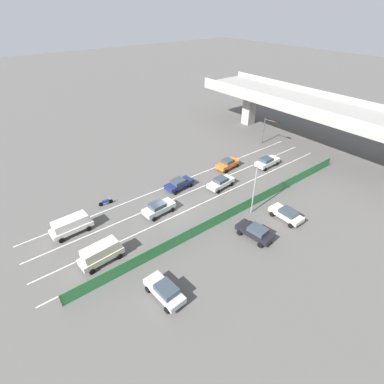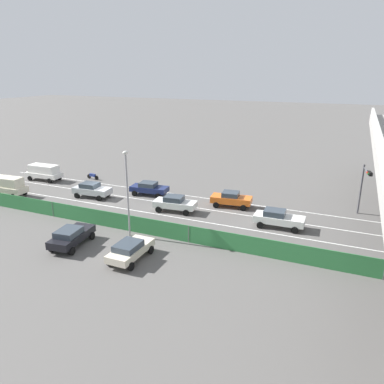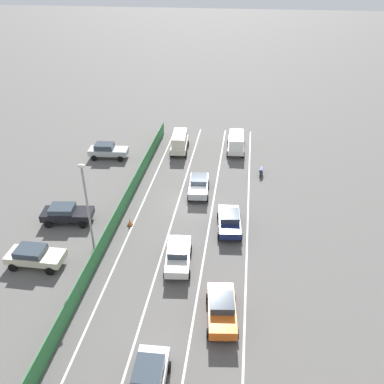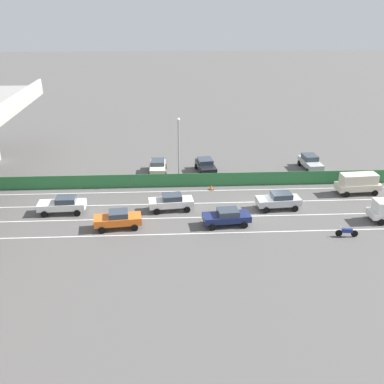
{
  "view_description": "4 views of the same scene",
  "coord_description": "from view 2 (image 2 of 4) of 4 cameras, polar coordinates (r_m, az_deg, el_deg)",
  "views": [
    {
      "loc": [
        26.56,
        -16.76,
        23.46
      ],
      "look_at": [
        0.19,
        3.69,
        1.37
      ],
      "focal_mm": 27.36,
      "sensor_mm": 36.0,
      "label": 1
    },
    {
      "loc": [
        32.18,
        25.0,
        13.65
      ],
      "look_at": [
        -2.86,
        9.65,
        1.25
      ],
      "focal_mm": 34.79,
      "sensor_mm": 36.0,
      "label": 2
    },
    {
      "loc": [
        -4.01,
        32.21,
        20.42
      ],
      "look_at": [
        0.13,
        1.81,
        2.09
      ],
      "focal_mm": 37.83,
      "sensor_mm": 36.0,
      "label": 3
    },
    {
      "loc": [
        -41.26,
        9.21,
        19.27
      ],
      "look_at": [
        0.42,
        7.01,
        1.77
      ],
      "focal_mm": 43.24,
      "sensor_mm": 36.0,
      "label": 4
    }
  ],
  "objects": [
    {
      "name": "ground_plane",
      "position": [
        42.97,
        -13.45,
        -1.08
      ],
      "size": [
        300.0,
        300.0,
        0.0
      ],
      "primitive_type": "plane",
      "color": "#565451"
    },
    {
      "name": "lane_line_left_edge",
      "position": [
        43.86,
        -3.26,
        -0.2
      ],
      "size": [
        0.14,
        48.04,
        0.01
      ],
      "primitive_type": "cube",
      "color": "silver",
      "rests_on": "ground"
    },
    {
      "name": "lane_line_mid_left",
      "position": [
        41.11,
        -5.33,
        -1.51
      ],
      "size": [
        0.14,
        48.04,
        0.01
      ],
      "primitive_type": "cube",
      "color": "silver",
      "rests_on": "ground"
    },
    {
      "name": "lane_line_mid_right",
      "position": [
        38.45,
        -7.69,
        -3.0
      ],
      "size": [
        0.14,
        48.04,
        0.01
      ],
      "primitive_type": "cube",
      "color": "silver",
      "rests_on": "ground"
    },
    {
      "name": "lane_line_right_edge",
      "position": [
        35.9,
        -10.4,
        -4.7
      ],
      "size": [
        0.14,
        48.04,
        0.01
      ],
      "primitive_type": "cube",
      "color": "silver",
      "rests_on": "ground"
    },
    {
      "name": "green_fence",
      "position": [
        34.6,
        -11.7,
        -4.31
      ],
      "size": [
        0.1,
        44.14,
        1.52
      ],
      "color": "#2D753D",
      "rests_on": "ground"
    },
    {
      "name": "car_taxi_orange",
      "position": [
        39.41,
        6.03,
        -1.02
      ],
      "size": [
        2.33,
        4.41,
        1.65
      ],
      "color": "orange",
      "rests_on": "ground"
    },
    {
      "name": "car_sedan_silver",
      "position": [
        43.68,
        -15.13,
        0.38
      ],
      "size": [
        2.25,
        4.4,
        1.68
      ],
      "color": "#B7BABC",
      "rests_on": "ground"
    },
    {
      "name": "car_sedan_white",
      "position": [
        37.95,
        -2.66,
        -1.69
      ],
      "size": [
        2.28,
        4.48,
        1.64
      ],
      "color": "white",
      "rests_on": "ground"
    },
    {
      "name": "car_van_cream",
      "position": [
        47.65,
        -26.5,
        0.94
      ],
      "size": [
        2.21,
        4.72,
        2.21
      ],
      "color": "beige",
      "rests_on": "ground"
    },
    {
      "name": "car_sedan_navy",
      "position": [
        43.21,
        -6.6,
        0.62
      ],
      "size": [
        2.33,
        4.46,
        1.54
      ],
      "color": "navy",
      "rests_on": "ground"
    },
    {
      "name": "car_van_white",
      "position": [
        52.55,
        -21.75,
        2.94
      ],
      "size": [
        2.18,
        4.85,
        2.07
      ],
      "color": "silver",
      "rests_on": "ground"
    },
    {
      "name": "car_hatchback_white",
      "position": [
        34.97,
        13.08,
        -3.91
      ],
      "size": [
        2.08,
        4.56,
        1.64
      ],
      "color": "silver",
      "rests_on": "ground"
    },
    {
      "name": "motorcycle",
      "position": [
        51.16,
        -14.98,
        2.39
      ],
      "size": [
        0.6,
        1.95,
        0.93
      ],
      "color": "black",
      "rests_on": "ground"
    },
    {
      "name": "parked_sedan_dark",
      "position": [
        32.09,
        -18.02,
        -6.4
      ],
      "size": [
        4.53,
        2.49,
        1.59
      ],
      "color": "black",
      "rests_on": "ground"
    },
    {
      "name": "parked_sedan_cream",
      "position": [
        28.78,
        -9.47,
        -8.69
      ],
      "size": [
        4.25,
        2.04,
        1.51
      ],
      "color": "beige",
      "rests_on": "ground"
    },
    {
      "name": "traffic_light",
      "position": [
        39.3,
        24.92,
        1.43
      ],
      "size": [
        2.83,
        0.82,
        5.08
      ],
      "color": "#47474C",
      "rests_on": "ground"
    },
    {
      "name": "street_lamp",
      "position": [
        31.53,
        -9.91,
        0.89
      ],
      "size": [
        0.6,
        0.36,
        7.54
      ],
      "color": "gray",
      "rests_on": "ground"
    },
    {
      "name": "traffic_cone",
      "position": [
        36.37,
        -12.42,
        -4.04
      ],
      "size": [
        0.47,
        0.47,
        0.62
      ],
      "color": "orange",
      "rests_on": "ground"
    }
  ]
}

